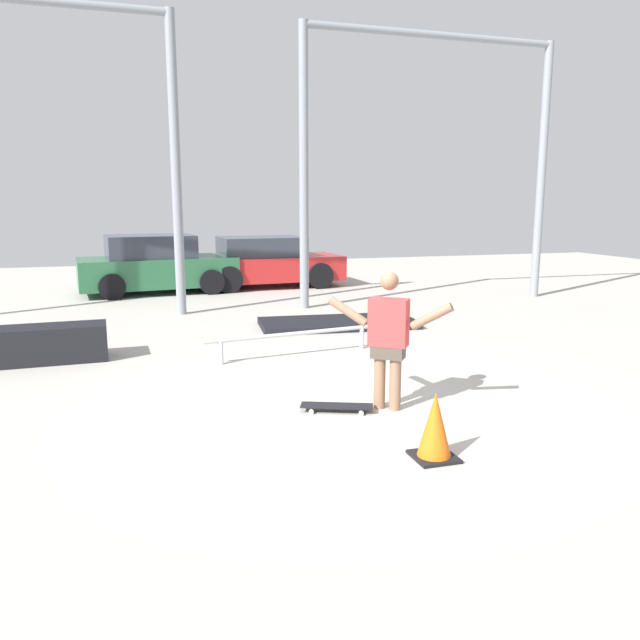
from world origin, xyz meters
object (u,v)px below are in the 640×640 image
object	(u,v)px
parked_car_green	(156,265)
traffic_cone	(435,427)
skateboarder	(388,335)
grind_box	(6,347)
parked_car_red	(265,262)
skateboard	(337,406)
grind_rail	(295,336)
manual_pad	(338,323)

from	to	relation	value
parked_car_green	traffic_cone	xyz separation A→B (m)	(1.94, -11.85, -0.41)
skateboarder	grind_box	world-z (taller)	skateboarder
parked_car_red	traffic_cone	xyz separation A→B (m)	(-1.03, -12.14, -0.37)
skateboard	grind_rail	bearing A→B (deg)	107.24
manual_pad	traffic_cone	distance (m)	6.26
grind_rail	traffic_cone	xyz separation A→B (m)	(0.23, -4.13, 0.00)
grind_box	traffic_cone	world-z (taller)	traffic_cone
grind_box	manual_pad	world-z (taller)	grind_box
parked_car_green	parked_car_red	bearing A→B (deg)	0.03
grind_box	parked_car_green	distance (m)	7.43
manual_pad	grind_rail	distance (m)	2.45
manual_pad	grind_rail	size ratio (longest dim) A/B	1.04
traffic_cone	grind_box	bearing A→B (deg)	131.97
grind_rail	parked_car_green	distance (m)	7.92
skateboard	manual_pad	size ratio (longest dim) A/B	0.28
grind_box	manual_pad	size ratio (longest dim) A/B	0.95
skateboarder	skateboard	bearing A→B (deg)	-149.16
parked_car_red	skateboard	bearing A→B (deg)	-100.27
manual_pad	skateboarder	bearing A→B (deg)	-101.99
manual_pad	grind_box	bearing A→B (deg)	-166.52
parked_car_red	grind_box	bearing A→B (deg)	-128.75
parked_car_green	parked_car_red	world-z (taller)	parked_car_green
parked_car_green	grind_box	bearing A→B (deg)	-114.54
skateboard	parked_car_green	xyz separation A→B (m)	(-1.50, 10.36, 0.65)
skateboarder	grind_box	distance (m)	5.66
skateboard	parked_car_green	bearing A→B (deg)	120.05
grind_rail	traffic_cone	bearing A→B (deg)	-86.83
skateboarder	traffic_cone	size ratio (longest dim) A/B	2.50
parked_car_red	traffic_cone	world-z (taller)	parked_car_red
manual_pad	grind_rail	world-z (taller)	grind_rail
grind_box	grind_rail	size ratio (longest dim) A/B	0.98
manual_pad	traffic_cone	bearing A→B (deg)	-100.53
parked_car_green	skateboard	bearing A→B (deg)	-87.37
parked_car_green	manual_pad	bearing A→B (deg)	-67.21
skateboard	traffic_cone	world-z (taller)	traffic_cone
manual_pad	parked_car_green	world-z (taller)	parked_car_green
skateboarder	parked_car_red	size ratio (longest dim) A/B	0.38
skateboarder	skateboard	size ratio (longest dim) A/B	1.88
manual_pad	traffic_cone	size ratio (longest dim) A/B	4.68
skateboard	grind_box	world-z (taller)	grind_box
skateboard	traffic_cone	distance (m)	1.57
skateboarder	grind_rail	distance (m)	2.79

